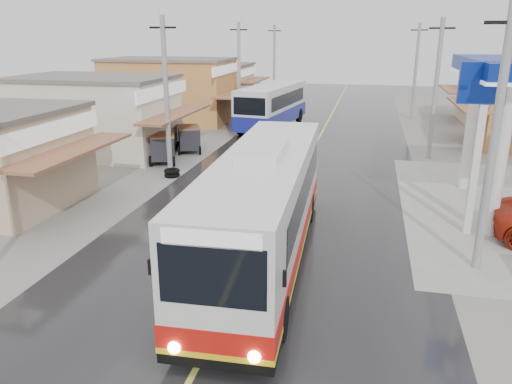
# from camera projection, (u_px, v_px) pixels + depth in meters

# --- Properties ---
(ground) EXTENTS (120.00, 120.00, 0.00)m
(ground) POSITION_uv_depth(u_px,v_px,m) (261.00, 248.00, 17.33)
(ground) COLOR slate
(ground) RESTS_ON ground
(road) EXTENTS (12.00, 90.00, 0.02)m
(road) POSITION_uv_depth(u_px,v_px,m) (311.00, 152.00, 31.27)
(road) COLOR black
(road) RESTS_ON ground
(centre_line) EXTENTS (0.15, 90.00, 0.01)m
(centre_line) POSITION_uv_depth(u_px,v_px,m) (311.00, 152.00, 31.26)
(centre_line) COLOR #D8CC4C
(centre_line) RESTS_ON road
(shopfronts_left) EXTENTS (11.00, 44.00, 5.20)m
(shopfronts_left) POSITION_uv_depth(u_px,v_px,m) (141.00, 135.00, 36.80)
(shopfronts_left) COLOR tan
(shopfronts_left) RESTS_ON ground
(utility_poles_left) EXTENTS (1.60, 50.00, 8.00)m
(utility_poles_left) POSITION_uv_depth(u_px,v_px,m) (210.00, 144.00, 33.68)
(utility_poles_left) COLOR gray
(utility_poles_left) RESTS_ON ground
(utility_poles_right) EXTENTS (1.60, 36.00, 8.00)m
(utility_poles_right) POSITION_uv_depth(u_px,v_px,m) (428.00, 158.00, 29.79)
(utility_poles_right) COLOR gray
(utility_poles_right) RESTS_ON ground
(coach_bus) EXTENTS (3.19, 12.42, 3.85)m
(coach_bus) POSITION_uv_depth(u_px,v_px,m) (264.00, 207.00, 15.84)
(coach_bus) COLOR silver
(coach_bus) RESTS_ON road
(second_bus) EXTENTS (3.99, 10.24, 3.31)m
(second_bus) POSITION_uv_depth(u_px,v_px,m) (272.00, 105.00, 38.81)
(second_bus) COLOR silver
(second_bus) RESTS_ON road
(cyclist) EXTENTS (1.24, 2.11, 2.15)m
(cyclist) POSITION_uv_depth(u_px,v_px,m) (250.00, 156.00, 27.26)
(cyclist) COLOR black
(cyclist) RESTS_ON ground
(tricycle_near) EXTENTS (2.13, 2.34, 1.62)m
(tricycle_near) POSITION_uv_depth(u_px,v_px,m) (189.00, 138.00, 31.07)
(tricycle_near) COLOR #26262D
(tricycle_near) RESTS_ON ground
(tricycle_far) EXTENTS (2.14, 2.40, 1.68)m
(tricycle_far) POSITION_uv_depth(u_px,v_px,m) (163.00, 147.00, 28.43)
(tricycle_far) COLOR #26262D
(tricycle_far) RESTS_ON ground
(tyre_stack) EXTENTS (0.82, 0.82, 0.42)m
(tyre_stack) POSITION_uv_depth(u_px,v_px,m) (172.00, 173.00, 25.88)
(tyre_stack) COLOR black
(tyre_stack) RESTS_ON ground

